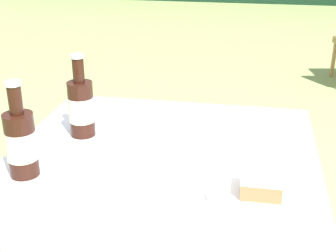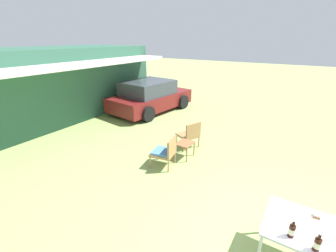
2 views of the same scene
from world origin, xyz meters
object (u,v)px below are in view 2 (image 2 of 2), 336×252
(patio_table, at_px, (299,229))
(cake_on_plate, at_px, (317,217))
(wicker_chair_cushioned, at_px, (165,151))
(wicker_chair_plain, at_px, (190,134))
(cola_bottle_near, at_px, (292,230))
(garden_side_table, at_px, (185,145))
(parked_car, at_px, (150,96))
(cola_bottle_far, at_px, (317,244))

(patio_table, height_order, cake_on_plate, cake_on_plate)
(wicker_chair_cushioned, relative_size, wicker_chair_plain, 1.00)
(cola_bottle_near, bearing_deg, cake_on_plate, -26.92)
(patio_table, xyz_separation_m, cake_on_plate, (0.27, -0.18, 0.09))
(wicker_chair_cushioned, distance_m, cola_bottle_near, 3.35)
(cola_bottle_near, bearing_deg, garden_side_table, 50.60)
(parked_car, distance_m, patio_table, 7.98)
(wicker_chair_cushioned, bearing_deg, wicker_chair_plain, 168.42)
(cake_on_plate, xyz_separation_m, cola_bottle_far, (-0.61, 0.00, 0.07))
(garden_side_table, relative_size, cola_bottle_far, 1.85)
(wicker_chair_plain, distance_m, garden_side_table, 0.65)
(wicker_chair_plain, bearing_deg, patio_table, 72.54)
(wicker_chair_plain, relative_size, cake_on_plate, 3.72)
(parked_car, bearing_deg, wicker_chair_cushioned, -131.89)
(wicker_chair_plain, relative_size, garden_side_table, 1.66)
(cola_bottle_near, relative_size, cola_bottle_far, 1.00)
(parked_car, bearing_deg, cake_on_plate, -119.14)
(wicker_chair_plain, distance_m, cola_bottle_near, 4.12)
(cola_bottle_near, bearing_deg, cola_bottle_far, -103.31)
(parked_car, height_order, wicker_chair_cushioned, parked_car)
(wicker_chair_cushioned, relative_size, cola_bottle_near, 3.07)
(parked_car, xyz_separation_m, cake_on_plate, (-4.69, -6.43, 0.09))
(wicker_chair_plain, relative_size, patio_table, 0.90)
(cola_bottle_near, height_order, cola_bottle_far, same)
(wicker_chair_cushioned, distance_m, wicker_chair_plain, 1.32)
(wicker_chair_plain, relative_size, cola_bottle_near, 3.07)
(wicker_chair_plain, xyz_separation_m, garden_side_table, (-0.63, -0.18, -0.06))
(parked_car, distance_m, cola_bottle_far, 8.33)
(parked_car, height_order, patio_table, parked_car)
(wicker_chair_plain, relative_size, cola_bottle_far, 3.07)
(garden_side_table, bearing_deg, wicker_chair_plain, 15.72)
(wicker_chair_plain, xyz_separation_m, cola_bottle_far, (-2.95, -3.20, 0.39))
(cake_on_plate, bearing_deg, wicker_chair_cushioned, 72.52)
(wicker_chair_plain, height_order, cola_bottle_far, cola_bottle_far)
(wicker_chair_cushioned, xyz_separation_m, cake_on_plate, (-1.01, -3.22, 0.32))
(wicker_chair_cushioned, xyz_separation_m, cola_bottle_far, (-1.63, -3.22, 0.39))
(cake_on_plate, height_order, cola_bottle_near, cola_bottle_near)
(wicker_chair_plain, height_order, cola_bottle_near, cola_bottle_near)
(cola_bottle_near, bearing_deg, parked_car, 49.61)
(cake_on_plate, bearing_deg, wicker_chair_plain, 53.88)
(parked_car, bearing_deg, patio_table, -121.49)
(patio_table, bearing_deg, wicker_chair_plain, 49.18)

